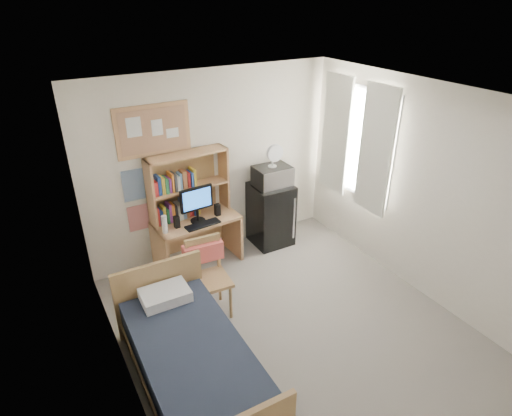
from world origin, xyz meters
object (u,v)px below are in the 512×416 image
bed (193,366)px  monitor (197,205)px  desk (198,242)px  speaker_left (177,222)px  desk_fan (273,156)px  desk_chair (210,280)px  mini_fridge (271,214)px  speaker_right (217,210)px  bulletin_board (153,130)px  microwave (272,176)px

bed → monitor: size_ratio=3.96×
desk → speaker_left: (-0.30, -0.08, 0.44)m
desk_fan → desk_chair: bearing=-144.5°
mini_fridge → desk_chair: bearing=-144.0°
monitor → speaker_right: bearing=0.0°
bulletin_board → desk: 1.63m
bed → mini_fridge: bearing=44.1°
microwave → desk_fan: size_ratio=1.64×
monitor → microwave: 1.19m
bed → monitor: (0.87, 1.86, 0.69)m
mini_fridge → bed: 2.82m
bed → speaker_left: bearing=73.8°
mini_fridge → desk_fan: desk_fan is taller
desk → speaker_left: bearing=-168.7°
desk_chair → desk_fan: desk_fan is taller
bulletin_board → monitor: (0.37, -0.35, -0.97)m
desk → speaker_right: size_ratio=6.83×
microwave → desk_fan: desk_fan is taller
bulletin_board → speaker_left: size_ratio=5.81×
mini_fridge → bed: bearing=-136.2°
desk → mini_fridge: 1.19m
bed → speaker_left: (0.57, 1.84, 0.53)m
bulletin_board → desk_fan: 1.67m
bulletin_board → mini_fridge: (1.55, -0.28, -1.45)m
speaker_left → desk: bearing=11.3°
speaker_left → mini_fridge: bearing=-0.7°
bed → desk_chair: bearing=57.3°
microwave → desk_fan: 0.30m
microwave → speaker_right: bearing=-177.8°
mini_fridge → microwave: bearing=-90.0°
mini_fridge → desk_fan: bearing=-90.0°
bulletin_board → speaker_left: 1.19m
monitor → speaker_left: bearing=-180.0°
bulletin_board → bed: bulletin_board is taller
desk_fan → microwave: bearing=0.6°
mini_fridge → monitor: 1.28m
speaker_left → speaker_right: size_ratio=0.97×
desk_chair → microwave: microwave is taller
speaker_right → microwave: bearing=-2.4°
mini_fridge → desk_fan: size_ratio=3.11×
bulletin_board → desk_chair: (0.09, -1.32, -1.44)m
desk → microwave: (1.19, -0.01, 0.74)m
desk → speaker_left: speaker_left is taller
desk_chair → microwave: (1.46, 1.02, 0.61)m
mini_fridge → speaker_right: mini_fridge is taller
desk → microwave: microwave is taller
bed → microwave: size_ratio=3.83×
desk_chair → microwave: bearing=39.3°
monitor → mini_fridge: bearing=-0.8°
desk_chair → monitor: size_ratio=1.99×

